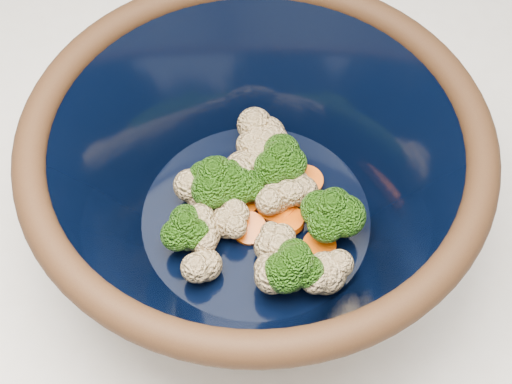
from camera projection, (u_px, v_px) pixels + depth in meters
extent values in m
cylinder|color=black|center=(256.00, 233.00, 0.61)|extent=(0.20, 0.20, 0.01)
torus|color=black|center=(256.00, 137.00, 0.50)|extent=(0.34, 0.34, 0.02)
cylinder|color=black|center=(256.00, 217.00, 0.59)|extent=(0.19, 0.19, 0.00)
cylinder|color=#608442|center=(241.00, 196.00, 0.59)|extent=(0.01, 0.01, 0.02)
ellipsoid|color=#3A7516|center=(241.00, 183.00, 0.57)|extent=(0.03, 0.03, 0.03)
cylinder|color=#608442|center=(329.00, 227.00, 0.57)|extent=(0.01, 0.01, 0.02)
ellipsoid|color=#3A7516|center=(332.00, 209.00, 0.55)|extent=(0.05, 0.05, 0.04)
cylinder|color=#608442|center=(294.00, 279.00, 0.54)|extent=(0.01, 0.01, 0.02)
ellipsoid|color=#3A7516|center=(296.00, 263.00, 0.52)|extent=(0.04, 0.04, 0.04)
cylinder|color=#608442|center=(279.00, 174.00, 0.60)|extent=(0.01, 0.01, 0.02)
ellipsoid|color=#3A7516|center=(279.00, 157.00, 0.58)|extent=(0.04, 0.04, 0.03)
cylinder|color=#608442|center=(216.00, 193.00, 0.59)|extent=(0.01, 0.01, 0.02)
ellipsoid|color=#3A7516|center=(214.00, 175.00, 0.57)|extent=(0.04, 0.04, 0.04)
cylinder|color=#608442|center=(187.00, 240.00, 0.56)|extent=(0.01, 0.01, 0.02)
ellipsoid|color=#3A7516|center=(185.00, 226.00, 0.55)|extent=(0.04, 0.04, 0.03)
cylinder|color=#608442|center=(232.00, 195.00, 0.59)|extent=(0.01, 0.01, 0.02)
ellipsoid|color=#3A7516|center=(231.00, 179.00, 0.57)|extent=(0.04, 0.04, 0.03)
sphere|color=beige|center=(276.00, 197.00, 0.58)|extent=(0.03, 0.03, 0.03)
sphere|color=beige|center=(227.00, 222.00, 0.57)|extent=(0.03, 0.03, 0.03)
sphere|color=beige|center=(325.00, 273.00, 0.54)|extent=(0.03, 0.03, 0.03)
sphere|color=beige|center=(261.00, 156.00, 0.60)|extent=(0.03, 0.03, 0.03)
sphere|color=beige|center=(303.00, 192.00, 0.58)|extent=(0.03, 0.03, 0.03)
sphere|color=beige|center=(284.00, 272.00, 0.54)|extent=(0.03, 0.03, 0.03)
sphere|color=beige|center=(203.00, 194.00, 0.58)|extent=(0.03, 0.03, 0.03)
sphere|color=beige|center=(201.00, 234.00, 0.56)|extent=(0.03, 0.03, 0.03)
sphere|color=beige|center=(243.00, 169.00, 0.59)|extent=(0.03, 0.03, 0.03)
sphere|color=beige|center=(271.00, 246.00, 0.55)|extent=(0.03, 0.03, 0.03)
sphere|color=beige|center=(267.00, 135.00, 0.61)|extent=(0.03, 0.03, 0.03)
sphere|color=beige|center=(206.00, 265.00, 0.55)|extent=(0.03, 0.03, 0.03)
cylinder|color=#F15E0A|center=(249.00, 229.00, 0.57)|extent=(0.03, 0.03, 0.01)
cylinder|color=#F15E0A|center=(288.00, 221.00, 0.58)|extent=(0.03, 0.03, 0.01)
cylinder|color=#F15E0A|center=(306.00, 181.00, 0.60)|extent=(0.03, 0.03, 0.01)
cylinder|color=#F15E0A|center=(319.00, 246.00, 0.57)|extent=(0.03, 0.03, 0.01)
cylinder|color=#F15E0A|center=(276.00, 205.00, 0.59)|extent=(0.03, 0.03, 0.01)
cylinder|color=#F15E0A|center=(236.00, 200.00, 0.59)|extent=(0.03, 0.03, 0.01)
cylinder|color=#F15E0A|center=(242.00, 202.00, 0.59)|extent=(0.03, 0.03, 0.01)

